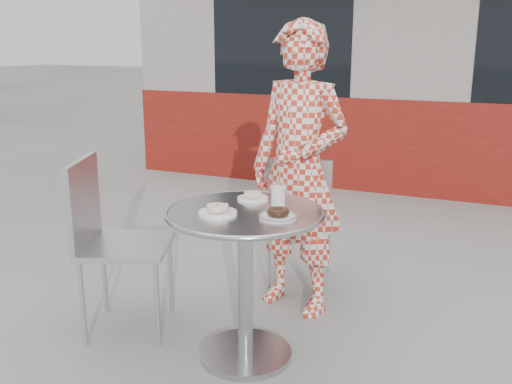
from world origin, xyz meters
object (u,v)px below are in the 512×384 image
at_px(chair_far, 300,244).
at_px(seated_person, 299,170).
at_px(plate_near, 218,210).
at_px(bistro_table, 245,248).
at_px(milk_cup, 278,195).
at_px(plate_checker, 278,215).
at_px(chair_left, 126,279).
at_px(plate_far, 253,196).

height_order(chair_far, seated_person, seated_person).
bearing_deg(plate_near, seated_person, 80.35).
height_order(bistro_table, milk_cup, milk_cup).
distance_m(bistro_table, plate_checker, 0.28).
bearing_deg(bistro_table, chair_far, 93.59).
height_order(seated_person, plate_near, seated_person).
bearing_deg(plate_near, milk_cup, 49.71).
distance_m(plate_near, milk_cup, 0.32).
height_order(chair_far, milk_cup, milk_cup).
bearing_deg(milk_cup, chair_left, -171.22).
distance_m(plate_far, plate_checker, 0.34).
bearing_deg(chair_left, milk_cup, -103.07).
distance_m(chair_far, plate_far, 0.96).
distance_m(chair_far, chair_left, 1.20).
bearing_deg(chair_left, plate_far, -96.56).
distance_m(chair_far, milk_cup, 1.04).
xyz_separation_m(plate_checker, milk_cup, (-0.08, 0.19, 0.04)).
bearing_deg(chair_far, bistro_table, 81.25).
height_order(plate_near, milk_cup, milk_cup).
bearing_deg(plate_far, plate_near, -98.52).
height_order(chair_left, plate_checker, chair_left).
height_order(chair_left, plate_far, chair_left).
relative_size(chair_far, plate_near, 4.85).
relative_size(plate_far, milk_cup, 1.35).
xyz_separation_m(plate_near, milk_cup, (0.21, 0.25, 0.04)).
xyz_separation_m(plate_far, plate_near, (-0.05, -0.30, 0.00)).
xyz_separation_m(chair_left, plate_far, (0.69, 0.19, 0.50)).
relative_size(bistro_table, plate_near, 4.32).
relative_size(chair_far, plate_far, 5.58).
relative_size(bistro_table, plate_far, 4.97).
distance_m(bistro_table, plate_far, 0.29).
bearing_deg(chair_far, plate_near, 76.07).
bearing_deg(seated_person, chair_far, 120.65).
distance_m(seated_person, milk_cup, 0.53).
xyz_separation_m(chair_far, plate_checker, (0.25, -1.05, 0.53)).
relative_size(seated_person, plate_far, 10.74).
xyz_separation_m(chair_left, plate_near, (0.64, -0.11, 0.50)).
distance_m(chair_left, seated_person, 1.15).
bearing_deg(bistro_table, plate_near, -131.73).
xyz_separation_m(bistro_table, seated_person, (0.04, 0.66, 0.26)).
bearing_deg(milk_cup, seated_person, 98.51).
distance_m(seated_person, plate_checker, 0.73).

